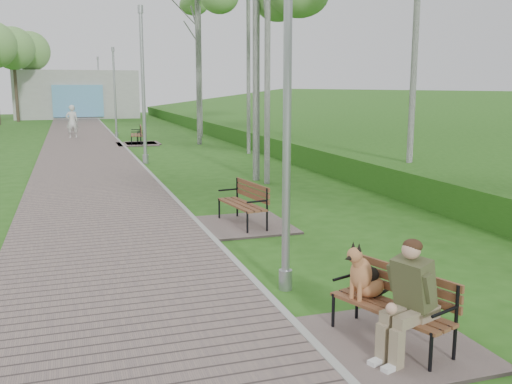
# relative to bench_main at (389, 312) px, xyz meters

# --- Properties ---
(walkway) EXTENTS (3.50, 67.00, 0.04)m
(walkway) POSITION_rel_bench_main_xyz_m (-2.46, 17.68, -0.38)
(walkway) COLOR #6C5B58
(walkway) RESTS_ON ground
(kerb) EXTENTS (0.10, 67.00, 0.05)m
(kerb) POSITION_rel_bench_main_xyz_m (-0.71, 17.68, -0.37)
(kerb) COLOR #999993
(kerb) RESTS_ON ground
(embankment) EXTENTS (14.00, 70.00, 1.60)m
(embankment) POSITION_rel_bench_main_xyz_m (11.29, 16.18, -0.40)
(embankment) COLOR #397422
(embankment) RESTS_ON ground
(building_north) EXTENTS (10.00, 5.20, 4.00)m
(building_north) POSITION_rel_bench_main_xyz_m (-2.21, 47.16, 1.60)
(building_north) COLOR #9E9E99
(building_north) RESTS_ON ground
(bench_main) EXTENTS (1.64, 1.83, 1.43)m
(bench_main) POSITION_rel_bench_main_xyz_m (0.00, 0.00, 0.00)
(bench_main) COLOR #6C5B58
(bench_main) RESTS_ON ground
(bench_second) EXTENTS (1.72, 1.91, 1.06)m
(bench_second) POSITION_rel_bench_main_xyz_m (0.08, 5.51, -0.20)
(bench_second) COLOR #6C5B58
(bench_second) RESTS_ON ground
(bench_third) EXTENTS (1.58, 1.75, 0.97)m
(bench_third) POSITION_rel_bench_main_xyz_m (0.22, 22.58, -0.22)
(bench_third) COLOR #6C5B58
(bench_third) RESTS_ON ground
(bench_far) EXTENTS (1.83, 2.03, 1.12)m
(bench_far) POSITION_rel_bench_main_xyz_m (-0.08, 22.16, -0.19)
(bench_far) COLOR #6C5B58
(bench_far) RESTS_ON ground
(lamp_post_near) EXTENTS (0.18, 0.18, 4.70)m
(lamp_post_near) POSITION_rel_bench_main_xyz_m (-0.39, 1.96, 1.80)
(lamp_post_near) COLOR #9C9FA4
(lamp_post_near) RESTS_ON ground
(lamp_post_second) EXTENTS (0.21, 0.21, 5.37)m
(lamp_post_second) POSITION_rel_bench_main_xyz_m (-0.52, 15.39, 2.11)
(lamp_post_second) COLOR #9C9FA4
(lamp_post_second) RESTS_ON ground
(lamp_post_third) EXTENTS (0.18, 0.18, 4.69)m
(lamp_post_third) POSITION_rel_bench_main_xyz_m (-0.64, 26.38, 1.79)
(lamp_post_third) COLOR #9C9FA4
(lamp_post_third) RESTS_ON ground
(lamp_post_far) EXTENTS (0.20, 0.20, 5.19)m
(lamp_post_far) POSITION_rel_bench_main_xyz_m (-0.36, 46.99, 2.03)
(lamp_post_far) COLOR #9C9FA4
(lamp_post_far) RESTS_ON ground
(pedestrian_near) EXTENTS (0.69, 0.51, 1.74)m
(pedestrian_near) POSITION_rel_bench_main_xyz_m (-2.87, 26.50, 0.47)
(pedestrian_near) COLOR silver
(pedestrian_near) RESTS_ON ground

